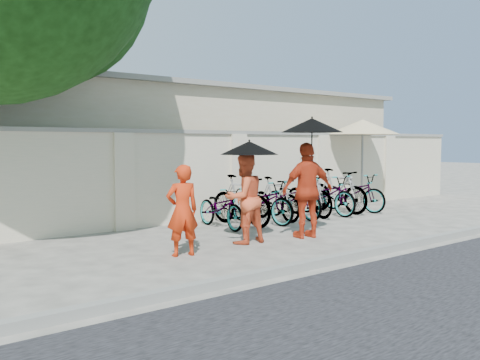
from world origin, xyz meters
TOP-DOWN VIEW (x-y plane):
  - ground at (0.00, 0.00)m, footprint 80.00×80.00m
  - kerb at (0.00, -1.70)m, footprint 40.00×0.16m
  - compound_wall at (1.00, 3.20)m, footprint 20.00×0.30m
  - building_behind at (2.00, 7.00)m, footprint 14.00×6.00m
  - monk_left at (-1.44, 0.18)m, footprint 0.60×0.46m
  - monk_center at (-0.00, 0.39)m, footprint 0.79×0.62m
  - parasol_center at (0.05, 0.31)m, footprint 1.04×1.04m
  - monk_right at (1.28, 0.07)m, footprint 1.13×0.69m
  - parasol_right at (1.30, -0.01)m, footprint 1.15×1.15m
  - patio_umbrella at (6.10, 2.58)m, footprint 2.71×2.71m
  - bike_0 at (0.69, 2.00)m, footprint 0.72×1.70m
  - bike_1 at (1.23, 2.01)m, footprint 0.63×1.86m
  - bike_2 at (1.78, 1.95)m, footprint 0.87×1.90m
  - bike_3 at (2.33, 2.08)m, footprint 0.55×1.70m
  - bike_4 at (2.87, 2.06)m, footprint 0.65×1.85m
  - bike_5 at (3.42, 2.07)m, footprint 0.72×1.80m
  - bike_6 at (3.96, 2.03)m, footprint 0.71×1.92m
  - bike_7 at (4.51, 2.11)m, footprint 0.59×1.90m
  - bike_8 at (5.06, 2.04)m, footprint 0.90×1.95m

SIDE VIEW (x-z plane):
  - ground at x=0.00m, z-range 0.00..0.00m
  - kerb at x=0.00m, z-range 0.00..0.12m
  - bike_0 at x=0.69m, z-range 0.00..0.87m
  - bike_2 at x=1.78m, z-range 0.00..0.96m
  - bike_4 at x=2.87m, z-range 0.00..0.97m
  - bike_8 at x=5.06m, z-range 0.00..0.99m
  - bike_6 at x=3.96m, z-range 0.00..1.00m
  - bike_3 at x=2.33m, z-range 0.00..1.01m
  - bike_5 at x=3.42m, z-range 0.00..1.05m
  - bike_1 at x=1.23m, z-range 0.00..1.10m
  - bike_7 at x=4.51m, z-range 0.00..1.13m
  - monk_left at x=-1.44m, z-range 0.00..1.45m
  - monk_center at x=0.00m, z-range 0.00..1.62m
  - monk_right at x=1.28m, z-range 0.00..1.80m
  - compound_wall at x=1.00m, z-range 0.00..2.00m
  - building_behind at x=2.00m, z-range 0.00..3.20m
  - parasol_center at x=0.05m, z-range 1.25..2.16m
  - parasol_right at x=1.30m, z-range 1.50..2.73m
  - patio_umbrella at x=6.10m, z-range 0.98..3.43m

